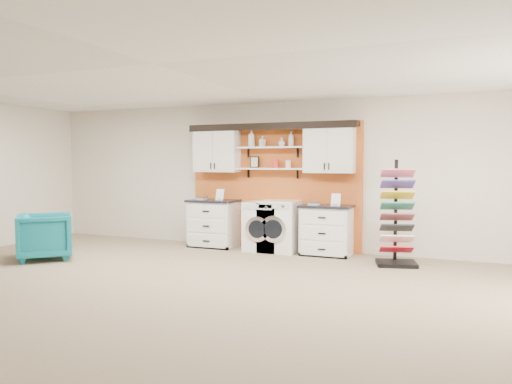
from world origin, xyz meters
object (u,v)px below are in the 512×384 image
at_px(base_cabinet_right, 327,230).
at_px(washer, 264,226).
at_px(sample_rack, 397,232).
at_px(dryer, 280,226).
at_px(base_cabinet_left, 214,223).
at_px(armchair, 45,236).

distance_m(base_cabinet_right, washer, 1.19).
bearing_deg(washer, sample_rack, -9.56).
relative_size(washer, sample_rack, 0.54).
distance_m(washer, dryer, 0.31).
relative_size(base_cabinet_left, washer, 1.03).
height_order(dryer, armchair, dryer).
bearing_deg(washer, dryer, 0.00).
distance_m(base_cabinet_right, armchair, 4.86).
height_order(base_cabinet_right, sample_rack, sample_rack).
xyz_separation_m(washer, sample_rack, (2.45, -0.41, 0.08)).
bearing_deg(armchair, base_cabinet_right, -107.64).
xyz_separation_m(dryer, sample_rack, (2.14, -0.41, 0.06)).
height_order(base_cabinet_left, washer, base_cabinet_left).
bearing_deg(armchair, washer, -99.48).
distance_m(base_cabinet_left, washer, 1.07).
bearing_deg(armchair, base_cabinet_left, -87.69).
bearing_deg(sample_rack, armchair, -176.38).
height_order(base_cabinet_left, dryer, dryer).
height_order(sample_rack, armchair, sample_rack).
distance_m(base_cabinet_left, base_cabinet_right, 2.26).
xyz_separation_m(base_cabinet_right, sample_rack, (1.26, -0.42, 0.09)).
relative_size(base_cabinet_right, armchair, 1.05).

